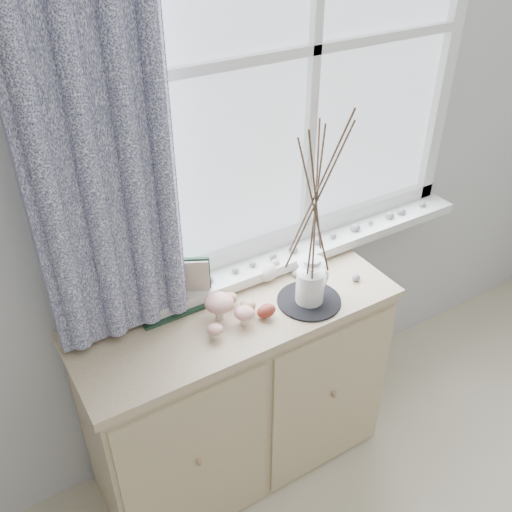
# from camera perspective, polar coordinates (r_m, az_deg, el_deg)

# --- Properties ---
(sideboard) EXTENTS (1.20, 0.45, 0.85)m
(sideboard) POSITION_cam_1_polar(r_m,az_deg,el_deg) (2.34, -1.66, -13.53)
(sideboard) COLOR beige
(sideboard) RESTS_ON ground
(botanical_book) EXTENTS (0.31, 0.13, 0.22)m
(botanical_book) POSITION_cam_1_polar(r_m,az_deg,el_deg) (1.98, -7.89, -3.44)
(botanical_book) COLOR #1B3A27
(botanical_book) RESTS_ON sideboard
(toadstool_cluster) EXTENTS (0.18, 0.16, 0.10)m
(toadstool_cluster) POSITION_cam_1_polar(r_m,az_deg,el_deg) (1.97, -3.19, -5.26)
(toadstool_cluster) COLOR white
(toadstool_cluster) RESTS_ON sideboard
(wooden_eggs) EXTENTS (0.14, 0.17, 0.07)m
(wooden_eggs) POSITION_cam_1_polar(r_m,az_deg,el_deg) (2.03, -0.88, -4.90)
(wooden_eggs) COLOR tan
(wooden_eggs) RESTS_ON sideboard
(songbird_figurine) EXTENTS (0.15, 0.10, 0.07)m
(songbird_figurine) POSITION_cam_1_polar(r_m,az_deg,el_deg) (2.18, 1.31, -1.58)
(songbird_figurine) COLOR silver
(songbird_figurine) RESTS_ON sideboard
(crocheted_doily) EXTENTS (0.23, 0.23, 0.01)m
(crocheted_doily) POSITION_cam_1_polar(r_m,az_deg,el_deg) (2.09, 5.32, -4.46)
(crocheted_doily) COLOR black
(crocheted_doily) RESTS_ON sideboard
(twig_pitcher) EXTENTS (0.36, 0.36, 0.77)m
(twig_pitcher) POSITION_cam_1_polar(r_m,az_deg,el_deg) (1.85, 6.04, 6.13)
(twig_pitcher) COLOR white
(twig_pitcher) RESTS_ON crocheted_doily
(sideboard_pebbles) EXTENTS (0.26, 0.19, 0.02)m
(sideboard_pebbles) POSITION_cam_1_polar(r_m,az_deg,el_deg) (2.17, 6.58, -2.73)
(sideboard_pebbles) COLOR gray
(sideboard_pebbles) RESTS_ON sideboard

